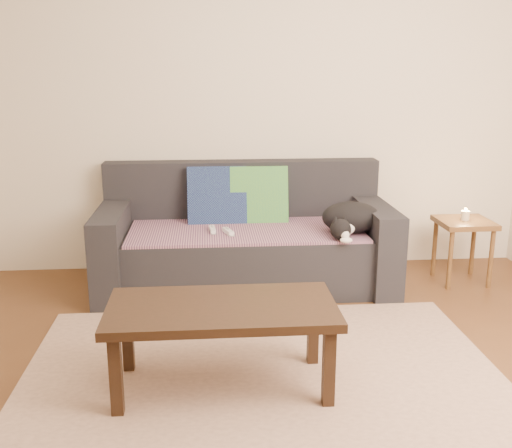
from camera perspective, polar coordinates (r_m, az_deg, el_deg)
The scene contains 13 objects.
ground at distance 3.09m, azimuth 0.93°, elevation -15.69°, with size 4.50×4.50×0.00m, color brown.
back_wall at distance 4.67m, azimuth -1.44°, elevation 11.44°, with size 4.50×0.04×2.60m, color beige.
sofa at distance 4.41m, azimuth -1.04°, elevation -1.82°, with size 2.10×0.94×0.87m.
throw_blanket at distance 4.29m, azimuth -0.97°, elevation -0.62°, with size 1.66×0.74×0.02m, color #3D2445.
cushion_navy at distance 4.49m, azimuth -3.74°, elevation 2.66°, with size 0.44×0.11×0.44m, color #101545.
cushion_green at distance 4.51m, azimuth 0.26°, elevation 2.73°, with size 0.43×0.11×0.43m, color #0D5552.
cat at distance 4.22m, azimuth 9.00°, elevation 0.52°, with size 0.52×0.51×0.22m.
wii_remote_a at distance 4.23m, azimuth -4.17°, elevation -0.54°, with size 0.15×0.04×0.03m, color white.
wii_remote_b at distance 4.17m, azimuth -2.66°, elevation -0.73°, with size 0.15×0.04×0.03m, color white.
side_table at distance 4.68m, azimuth 19.19°, elevation -0.63°, with size 0.38×0.38×0.48m.
candle at distance 4.65m, azimuth 19.31°, elevation 0.80°, with size 0.06×0.06×0.09m.
rug at distance 3.22m, azimuth 0.66°, elevation -14.25°, with size 2.50×1.80×0.01m, color tan.
coffee_table at distance 2.96m, azimuth -3.25°, elevation -8.71°, with size 1.12×0.56×0.45m.
Camera 1 is at (-0.27, -2.65, 1.56)m, focal length 42.00 mm.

